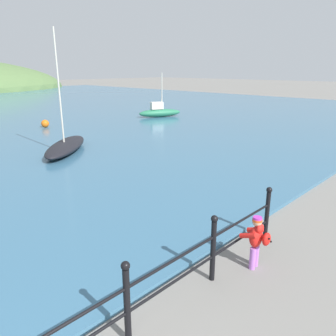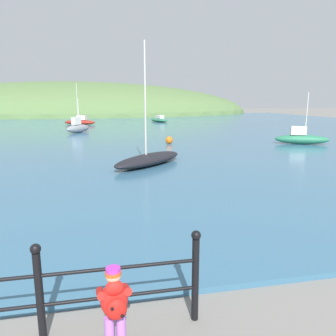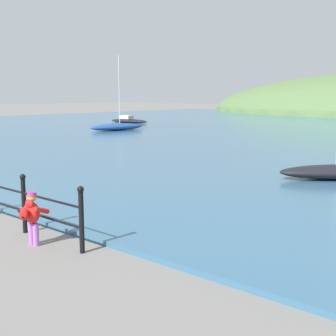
% 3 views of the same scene
% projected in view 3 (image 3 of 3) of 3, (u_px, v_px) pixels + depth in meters
% --- Properties ---
extents(child_in_coat, '(0.40, 0.54, 1.00)m').
position_uv_depth(child_in_coat, '(32.00, 214.00, 8.59)').
color(child_in_coat, '#AD66C6').
rests_on(child_in_coat, ground).
extents(boat_white_sailboat, '(4.33, 1.64, 0.70)m').
position_uv_depth(boat_white_sailboat, '(129.00, 121.00, 42.98)').
color(boat_white_sailboat, black).
rests_on(boat_white_sailboat, water).
extents(boat_twin_mast, '(2.02, 4.65, 5.45)m').
position_uv_depth(boat_twin_mast, '(117.00, 127.00, 34.54)').
color(boat_twin_mast, '#1E4793').
rests_on(boat_twin_mast, water).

